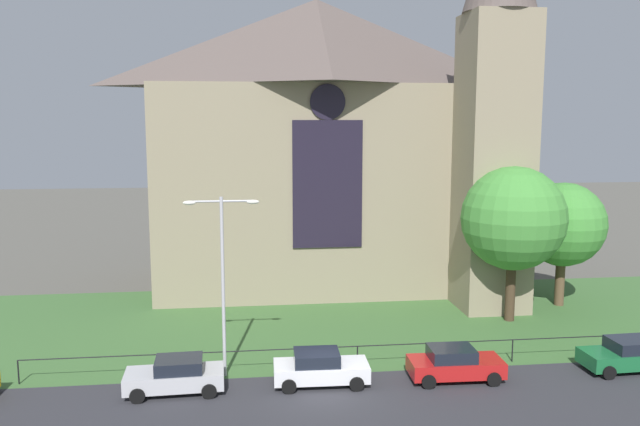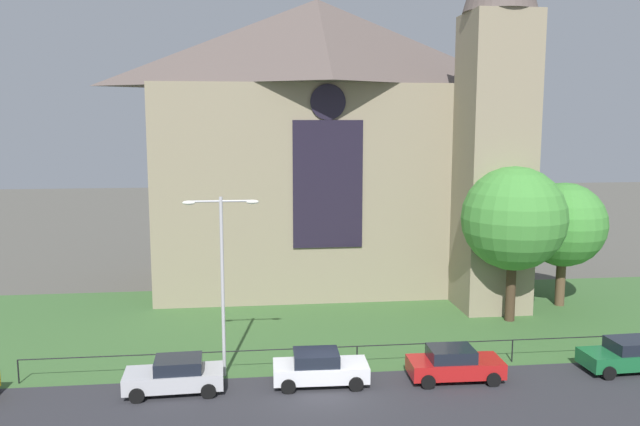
{
  "view_description": "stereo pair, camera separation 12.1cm",
  "coord_description": "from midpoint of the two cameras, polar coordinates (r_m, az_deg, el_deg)",
  "views": [
    {
      "loc": [
        -3.32,
        -26.16,
        11.59
      ],
      "look_at": [
        0.75,
        8.0,
        6.7
      ],
      "focal_mm": 36.05,
      "sensor_mm": 36.0,
      "label": 1
    },
    {
      "loc": [
        -3.2,
        -26.17,
        11.59
      ],
      "look_at": [
        0.75,
        8.0,
        6.7
      ],
      "focal_mm": 36.05,
      "sensor_mm": 36.0,
      "label": 2
    }
  ],
  "objects": [
    {
      "name": "ground",
      "position": [
        38.12,
        -1.4,
        -9.61
      ],
      "size": [
        160.0,
        160.0,
        0.0
      ],
      "primitive_type": "plane",
      "color": "#56544C"
    },
    {
      "name": "road_asphalt",
      "position": [
        27.0,
        1.02,
        -17.32
      ],
      "size": [
        120.0,
        8.0,
        0.01
      ],
      "primitive_type": "cube",
      "color": "#2D2D33",
      "rests_on": "ground"
    },
    {
      "name": "grass_verge",
      "position": [
        36.22,
        -1.11,
        -10.56
      ],
      "size": [
        120.0,
        20.0,
        0.01
      ],
      "primitive_type": "cube",
      "color": "#3D6633",
      "rests_on": "ground"
    },
    {
      "name": "church_building",
      "position": [
        45.51,
        0.88,
        6.44
      ],
      "size": [
        23.2,
        16.2,
        26.0
      ],
      "color": "gray",
      "rests_on": "ground"
    },
    {
      "name": "iron_railing",
      "position": [
        31.0,
        3.43,
        -11.95
      ],
      "size": [
        30.69,
        0.07,
        1.13
      ],
      "color": "black",
      "rests_on": "ground"
    },
    {
      "name": "tree_right_near",
      "position": [
        38.6,
        16.9,
        -0.48
      ],
      "size": [
        6.01,
        6.01,
        9.1
      ],
      "color": "#423021",
      "rests_on": "ground"
    },
    {
      "name": "tree_right_far",
      "position": [
        43.04,
        20.87,
        -0.99
      ],
      "size": [
        5.27,
        5.27,
        7.85
      ],
      "color": "brown",
      "rests_on": "ground"
    },
    {
      "name": "streetlamp_near",
      "position": [
        29.28,
        -8.56,
        -4.45
      ],
      "size": [
        3.37,
        0.26,
        8.3
      ],
      "color": "#B2B2B7",
      "rests_on": "ground"
    },
    {
      "name": "parked_car_silver",
      "position": [
        29.24,
        -12.61,
        -13.88
      ],
      "size": [
        4.26,
        2.15,
        1.51
      ],
      "rotation": [
        0.0,
        0.0,
        3.18
      ],
      "color": "#B7B7BC",
      "rests_on": "ground"
    },
    {
      "name": "parked_car_white",
      "position": [
        29.35,
        0.07,
        -13.59
      ],
      "size": [
        4.25,
        2.12,
        1.51
      ],
      "rotation": [
        0.0,
        0.0,
        -0.03
      ],
      "color": "silver",
      "rests_on": "ground"
    },
    {
      "name": "parked_car_red",
      "position": [
        30.43,
        11.93,
        -12.97
      ],
      "size": [
        4.25,
        2.11,
        1.51
      ],
      "rotation": [
        0.0,
        0.0,
        -0.03
      ],
      "color": "#B21919",
      "rests_on": "ground"
    },
    {
      "name": "parked_car_green",
      "position": [
        34.06,
        25.76,
        -11.3
      ],
      "size": [
        4.26,
        2.14,
        1.51
      ],
      "rotation": [
        0.0,
        0.0,
        3.18
      ],
      "color": "#196033",
      "rests_on": "ground"
    }
  ]
}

